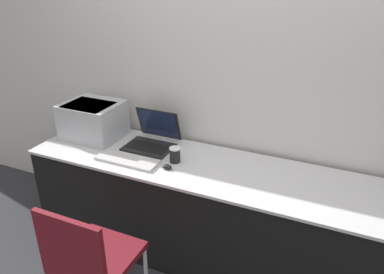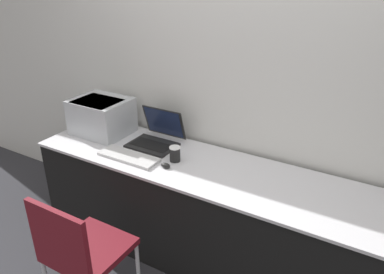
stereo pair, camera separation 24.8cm
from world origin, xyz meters
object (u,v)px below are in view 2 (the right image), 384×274
Objects in this scene: mouse at (166,165)px; external_keyboard at (129,157)px; printer at (102,115)px; coffee_cup at (175,154)px; laptop_left at (156,137)px; chair at (80,248)px.

external_keyboard is at bearing -176.66° from mouse.
coffee_cup is (0.75, -0.11, -0.10)m from printer.
printer is 6.19× the size of mouse.
chair is (0.12, -0.94, -0.29)m from laptop_left.
printer is 1.15m from chair.
laptop_left is 0.31m from coffee_cup.
external_keyboard is at bearing -27.64° from printer.
printer reaches higher than external_keyboard.
external_keyboard is 0.30m from mouse.
laptop_left is 0.40× the size of chair.
external_keyboard is 0.52× the size of chair.
mouse is (0.30, 0.02, 0.01)m from external_keyboard.
coffee_cup reaches higher than external_keyboard.
printer is at bearing 152.36° from external_keyboard.
printer reaches higher than coffee_cup.
coffee_cup is at bearing 22.98° from external_keyboard.
mouse is at bearing 78.32° from chair.
coffee_cup is (0.27, -0.16, -0.00)m from laptop_left.
coffee_cup is at bearing -30.93° from laptop_left.
coffee_cup is 0.13× the size of chair.
mouse is at bearing -45.74° from laptop_left.
printer is at bearing 163.72° from mouse.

